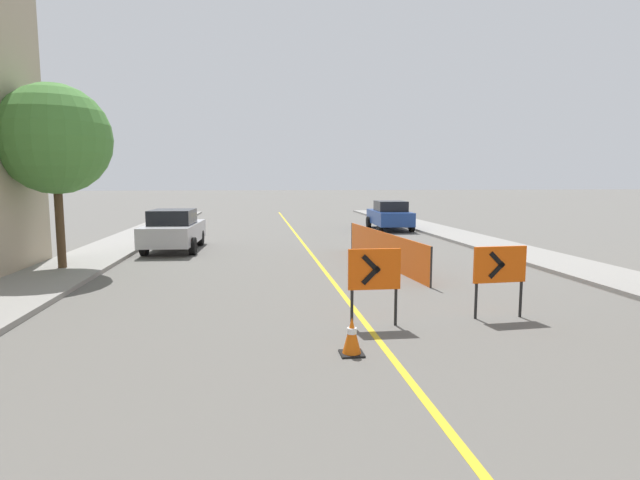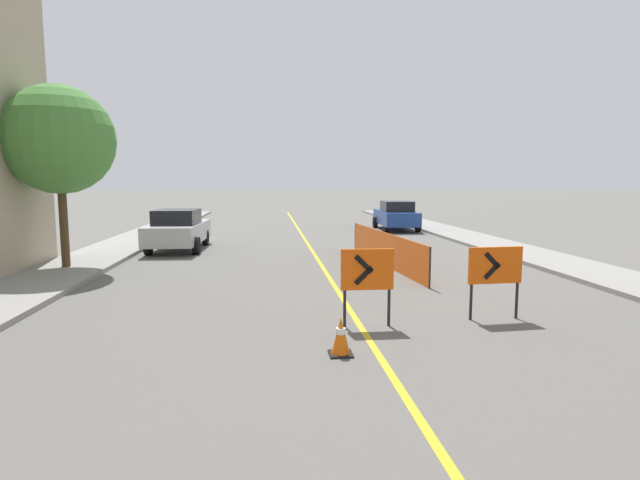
{
  "view_description": "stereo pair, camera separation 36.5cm",
  "coord_description": "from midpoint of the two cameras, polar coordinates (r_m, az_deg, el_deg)",
  "views": [
    {
      "loc": [
        -2.04,
        7.56,
        2.69
      ],
      "look_at": [
        -0.21,
        21.59,
        1.0
      ],
      "focal_mm": 28.0,
      "sensor_mm": 36.0,
      "label": 1
    },
    {
      "loc": [
        -1.68,
        7.52,
        2.69
      ],
      "look_at": [
        -0.21,
        21.59,
        1.0
      ],
      "focal_mm": 28.0,
      "sensor_mm": 36.0,
      "label": 2
    }
  ],
  "objects": [
    {
      "name": "lane_stripe",
      "position": [
        17.85,
        0.08,
        -1.85
      ],
      "size": [
        0.12,
        50.17,
        0.01
      ],
      "color": "gold",
      "rests_on": "ground_plane"
    },
    {
      "name": "sidewalk_left",
      "position": [
        18.65,
        -23.89,
        -1.88
      ],
      "size": [
        2.31,
        50.17,
        0.13
      ],
      "color": "gray",
      "rests_on": "ground_plane"
    },
    {
      "name": "sidewalk_right",
      "position": [
        20.11,
        22.19,
        -1.2
      ],
      "size": [
        2.31,
        50.17,
        0.13
      ],
      "color": "gray",
      "rests_on": "ground_plane"
    },
    {
      "name": "traffic_cone_third",
      "position": [
        7.86,
        3.74,
        -10.94
      ],
      "size": [
        0.37,
        0.37,
        0.6
      ],
      "color": "black",
      "rests_on": "ground_plane"
    },
    {
      "name": "arrow_barricade_primary",
      "position": [
        9.19,
        6.55,
        -3.75
      ],
      "size": [
        0.98,
        0.09,
        1.45
      ],
      "rotation": [
        0.0,
        0.0,
        -0.01
      ],
      "color": "#EF560C",
      "rests_on": "ground_plane"
    },
    {
      "name": "arrow_barricade_secondary",
      "position": [
        10.26,
        20.35,
        -3.06
      ],
      "size": [
        1.09,
        0.13,
        1.42
      ],
      "rotation": [
        0.0,
        0.0,
        0.06
      ],
      "color": "#EF560C",
      "rests_on": "ground_plane"
    },
    {
      "name": "safety_mesh_fence",
      "position": [
        16.04,
        8.03,
        -1.0
      ],
      "size": [
        0.67,
        7.17,
        1.06
      ],
      "rotation": [
        0.0,
        0.0,
        1.66
      ],
      "color": "#EF560C",
      "rests_on": "ground_plane"
    },
    {
      "name": "parked_car_curb_near",
      "position": [
        20.09,
        -15.4,
        1.16
      ],
      "size": [
        2.0,
        4.38,
        1.59
      ],
      "rotation": [
        0.0,
        0.0,
        -0.05
      ],
      "color": "#B7B7BC",
      "rests_on": "ground_plane"
    },
    {
      "name": "parked_car_curb_mid",
      "position": [
        27.65,
        9.06,
        2.8
      ],
      "size": [
        2.02,
        4.39,
        1.59
      ],
      "rotation": [
        0.0,
        0.0,
        -0.05
      ],
      "color": "navy",
      "rests_on": "ground_plane"
    },
    {
      "name": "street_tree_left_near",
      "position": [
        16.59,
        -27.13,
        10.13
      ],
      "size": [
        3.16,
        3.16,
        5.33
      ],
      "color": "#4C3823",
      "rests_on": "sidewalk_left"
    }
  ]
}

